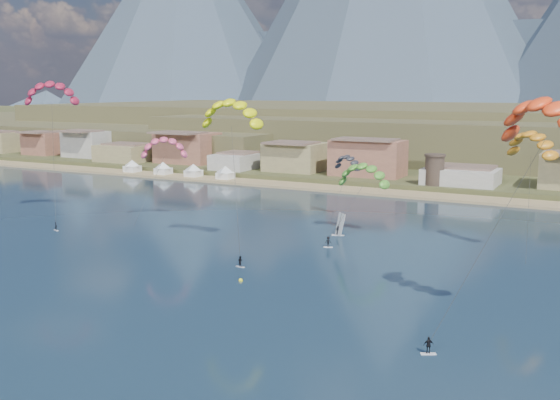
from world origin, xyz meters
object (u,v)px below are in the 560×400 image
watchtower (435,169)px  windsurfer (339,229)px  buoy (241,280)px  kitesurfer_orange (546,114)px  kitesurfer_red (51,89)px  kitesurfer_yellow (231,110)px  kitesurfer_green (363,172)px

watchtower → windsurfer: size_ratio=1.93×
windsurfer → buoy: size_ratio=7.22×
watchtower → kitesurfer_orange: kitesurfer_orange is taller
kitesurfer_red → windsurfer: 68.62m
buoy → windsurfer: bearing=87.8°
windsurfer → buoy: windsurfer is taller
kitesurfer_yellow → windsurfer: kitesurfer_yellow is taller
kitesurfer_green → buoy: bearing=-96.9°
kitesurfer_red → windsurfer: bearing=11.5°
kitesurfer_yellow → buoy: size_ratio=45.61×
kitesurfer_red → kitesurfer_orange: size_ratio=1.06×
buoy → kitesurfer_yellow: bearing=125.2°
watchtower → windsurfer: 61.87m
watchtower → kitesurfer_green: size_ratio=0.49×
kitesurfer_yellow → windsurfer: size_ratio=6.32×
watchtower → kitesurfer_orange: (36.72, -97.22, 19.12)m
kitesurfer_yellow → kitesurfer_green: (15.74, 22.89, -12.43)m
watchtower → kitesurfer_green: kitesurfer_green is taller
kitesurfer_yellow → buoy: bearing=-54.8°
kitesurfer_red → buoy: kitesurfer_red is taller
kitesurfer_green → windsurfer: bearing=-130.8°
kitesurfer_yellow → kitesurfer_orange: size_ratio=0.94×
kitesurfer_yellow → kitesurfer_red: bearing=172.6°
buoy → kitesurfer_red: bearing=159.9°
kitesurfer_green → windsurfer: 12.02m
watchtower → kitesurfer_red: size_ratio=0.27×
kitesurfer_orange → kitesurfer_green: size_ratio=1.70×
windsurfer → kitesurfer_red: bearing=-168.5°
kitesurfer_red → kitesurfer_orange: bearing=-12.8°
kitesurfer_yellow → kitesurfer_orange: (51.89, -16.56, 0.74)m
watchtower → kitesurfer_yellow: size_ratio=0.31×
kitesurfer_red → kitesurfer_orange: (101.39, -22.99, -2.66)m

